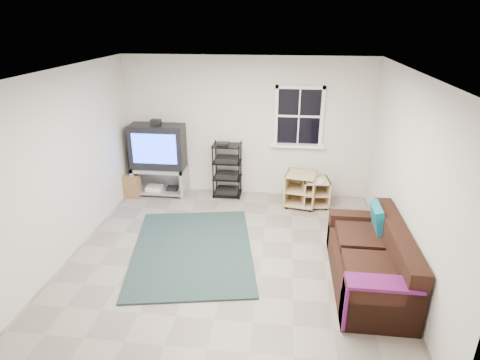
# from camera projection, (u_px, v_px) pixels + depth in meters

# --- Properties ---
(room) EXTENTS (4.60, 4.62, 4.60)m
(room) POSITION_uv_depth(u_px,v_px,m) (299.00, 120.00, 7.26)
(room) COLOR gray
(room) RESTS_ON ground
(tv_unit) EXTENTS (1.01, 0.50, 1.48)m
(tv_unit) POSITION_uv_depth(u_px,v_px,m) (159.00, 154.00, 7.56)
(tv_unit) COLOR #9C9CA4
(tv_unit) RESTS_ON ground
(av_rack) EXTENTS (0.53, 0.38, 1.06)m
(av_rack) POSITION_uv_depth(u_px,v_px,m) (227.00, 173.00, 7.62)
(av_rack) COLOR black
(av_rack) RESTS_ON ground
(side_table_left) EXTENTS (0.62, 0.62, 0.62)m
(side_table_left) POSITION_uv_depth(u_px,v_px,m) (301.00, 188.00, 7.29)
(side_table_left) COLOR tan
(side_table_left) RESTS_ON ground
(side_table_right) EXTENTS (0.51, 0.52, 0.54)m
(side_table_right) POSITION_uv_depth(u_px,v_px,m) (315.00, 190.00, 7.27)
(side_table_right) COLOR tan
(side_table_right) RESTS_ON ground
(sofa) EXTENTS (0.85, 1.92, 0.88)m
(sofa) POSITION_uv_depth(u_px,v_px,m) (372.00, 263.00, 5.11)
(sofa) COLOR black
(sofa) RESTS_ON ground
(shag_rug) EXTENTS (2.13, 2.64, 0.03)m
(shag_rug) POSITION_uv_depth(u_px,v_px,m) (193.00, 249.00, 5.95)
(shag_rug) COLOR black
(shag_rug) RESTS_ON ground
(paper_bag) EXTENTS (0.32, 0.22, 0.43)m
(paper_bag) POSITION_uv_depth(u_px,v_px,m) (132.00, 186.00, 7.64)
(paper_bag) COLOR olive
(paper_bag) RESTS_ON ground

